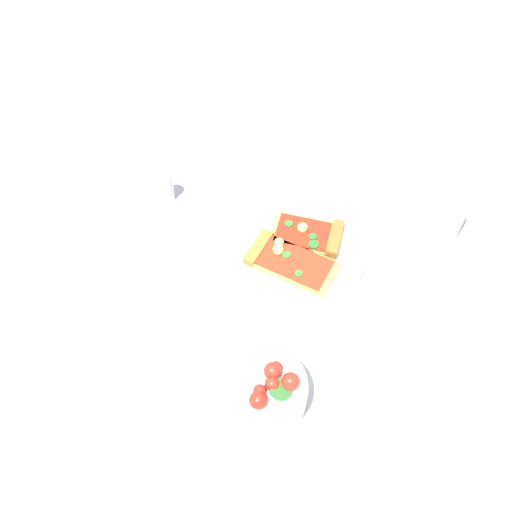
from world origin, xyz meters
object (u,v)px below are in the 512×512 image
object	(u,v)px
plate	(302,250)
pizza_slice_near	(312,235)
pizza_slice_far	(286,259)
salad_bowl	(267,391)
pepper_shaker	(165,184)
paper_napkin	(107,275)
soda_glass	(444,215)

from	to	relation	value
plate	pizza_slice_near	bearing A→B (deg)	39.60
pizza_slice_far	salad_bowl	distance (m)	0.24
plate	pepper_shaker	size ratio (longest dim) A/B	3.00
paper_napkin	pizza_slice_far	bearing A→B (deg)	-8.59
salad_bowl	paper_napkin	bearing A→B (deg)	128.00
soda_glass	pepper_shaker	world-z (taller)	soda_glass
pepper_shaker	soda_glass	bearing A→B (deg)	-22.47
pizza_slice_near	salad_bowl	bearing A→B (deg)	-118.17
pizza_slice_near	soda_glass	world-z (taller)	soda_glass
pizza_slice_far	paper_napkin	size ratio (longest dim) A/B	1.08
plate	salad_bowl	distance (m)	0.28
pizza_slice_near	pizza_slice_far	size ratio (longest dim) A/B	0.88
salad_bowl	soda_glass	xyz separation A→B (m)	(0.36, 0.23, 0.02)
soda_glass	pepper_shaker	bearing A→B (deg)	157.53
salad_bowl	paper_napkin	size ratio (longest dim) A/B	0.78
pizza_slice_near	salad_bowl	world-z (taller)	salad_bowl
pizza_slice_near	soda_glass	size ratio (longest dim) A/B	1.24
plate	paper_napkin	bearing A→B (deg)	176.24
soda_glass	salad_bowl	bearing A→B (deg)	-147.11
soda_glass	paper_napkin	bearing A→B (deg)	176.59
pizza_slice_far	soda_glass	world-z (taller)	soda_glass
plate	pepper_shaker	distance (m)	0.28
plate	paper_napkin	xyz separation A→B (m)	(-0.33, 0.02, -0.01)
pizza_slice_near	salad_bowl	xyz separation A→B (m)	(-0.14, -0.26, 0.01)
soda_glass	paper_napkin	distance (m)	0.58
pizza_slice_far	paper_napkin	xyz separation A→B (m)	(-0.30, 0.04, -0.02)
paper_napkin	pizza_slice_near	bearing A→B (deg)	-0.77
pizza_slice_far	soda_glass	bearing A→B (deg)	2.15
salad_bowl	soda_glass	bearing A→B (deg)	32.89
pizza_slice_near	soda_glass	distance (m)	0.23
pepper_shaker	pizza_slice_near	bearing A→B (deg)	-34.31
pizza_slice_far	soda_glass	xyz separation A→B (m)	(0.28, 0.01, 0.03)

